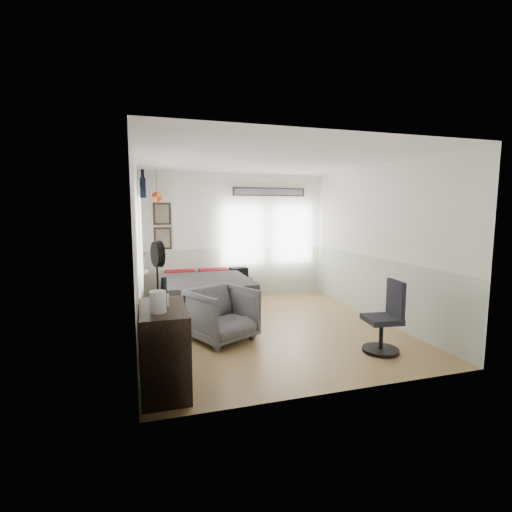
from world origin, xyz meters
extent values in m
cube|color=#AE804B|center=(0.00, 0.00, -0.01)|extent=(4.00, 4.50, 0.01)
cube|color=white|center=(0.00, 2.25, 1.35)|extent=(4.00, 0.02, 2.70)
cube|color=white|center=(0.00, -2.25, 1.35)|extent=(4.00, 0.02, 2.70)
cube|color=white|center=(-2.00, 0.00, 1.35)|extent=(0.02, 4.50, 2.70)
cube|color=white|center=(2.00, 0.00, 1.35)|extent=(0.02, 4.50, 2.70)
cube|color=white|center=(0.00, 0.00, 2.70)|extent=(4.00, 4.50, 0.02)
cube|color=beige|center=(0.00, 2.24, 0.55)|extent=(4.00, 0.01, 1.10)
cube|color=beige|center=(-1.99, 0.00, 0.55)|extent=(0.01, 4.50, 1.10)
cube|color=beige|center=(1.99, 0.00, 0.55)|extent=(0.01, 4.50, 1.10)
cube|color=silver|center=(-1.96, 0.55, 1.45)|extent=(0.03, 2.20, 1.35)
cube|color=silver|center=(0.15, 2.21, 1.40)|extent=(0.95, 0.03, 1.30)
cube|color=silver|center=(1.30, 2.21, 1.40)|extent=(0.95, 0.03, 1.30)
cube|color=black|center=(-1.55, 2.21, 1.35)|extent=(0.35, 0.03, 0.45)
cube|color=black|center=(-1.55, 2.21, 1.85)|extent=(0.35, 0.03, 0.45)
cube|color=#7F7259|center=(-1.55, 2.20, 1.35)|extent=(0.27, 0.01, 0.37)
cube|color=#7F7259|center=(-1.55, 2.20, 1.85)|extent=(0.27, 0.01, 0.37)
cube|color=black|center=(0.75, 2.21, 2.32)|extent=(1.65, 0.03, 0.18)
cube|color=gray|center=(0.75, 2.20, 2.32)|extent=(1.58, 0.01, 0.13)
cube|color=white|center=(-1.97, 1.15, 2.35)|extent=(0.02, 0.48, 0.14)
sphere|color=red|center=(-1.65, 1.95, 2.18)|extent=(0.20, 0.20, 0.20)
cube|color=black|center=(-0.88, 1.23, 0.17)|extent=(1.52, 2.17, 0.35)
cube|color=maroon|center=(-0.88, 1.23, 0.44)|extent=(1.48, 2.13, 0.19)
cube|color=#3D3A37|center=(-0.88, 0.99, 0.62)|extent=(1.58, 1.62, 0.15)
cube|color=maroon|center=(-1.24, 2.09, 0.62)|extent=(0.60, 0.37, 0.15)
cube|color=maroon|center=(-0.53, 2.09, 0.62)|extent=(0.60, 0.37, 0.15)
cube|color=black|center=(-1.74, -1.61, 0.45)|extent=(0.48, 1.00, 0.90)
imported|color=slate|center=(-0.85, -0.33, 0.39)|extent=(1.14, 1.15, 0.79)
cube|color=black|center=(-0.03, 1.93, 0.26)|extent=(0.54, 0.45, 0.51)
cylinder|color=black|center=(1.14, -1.40, 0.02)|extent=(0.49, 0.49, 0.05)
cylinder|color=black|center=(1.14, -1.40, 0.24)|extent=(0.06, 0.06, 0.38)
cube|color=black|center=(1.14, -1.40, 0.45)|extent=(0.49, 0.49, 0.08)
cube|color=black|center=(1.33, -1.43, 0.74)|extent=(0.10, 0.40, 0.49)
cylinder|color=silver|center=(-1.79, -1.81, 1.01)|extent=(0.17, 0.17, 0.22)
cube|color=silver|center=(-1.69, -1.81, 1.02)|extent=(0.02, 0.02, 0.13)
cylinder|color=black|center=(-1.71, -1.38, 1.04)|extent=(0.07, 0.07, 0.28)
cylinder|color=black|center=(-1.78, -1.53, 1.17)|extent=(0.02, 0.02, 0.54)
cylinder|color=black|center=(-1.78, -1.53, 1.46)|extent=(0.13, 0.28, 0.27)
cylinder|color=black|center=(-1.75, -1.53, 1.46)|extent=(0.10, 0.28, 0.29)
cube|color=black|center=(-0.03, 1.93, 0.62)|extent=(0.38, 0.28, 0.21)
camera|label=1|loc=(-1.89, -5.58, 1.93)|focal=26.00mm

